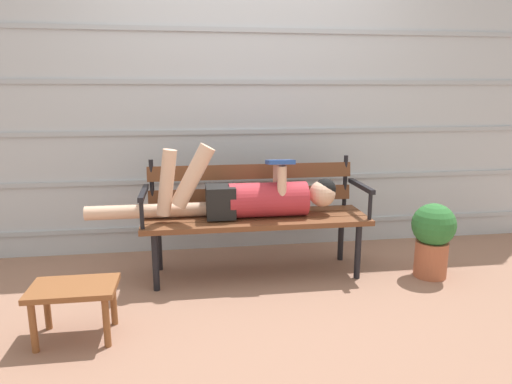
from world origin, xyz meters
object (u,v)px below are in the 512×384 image
reclining_person (247,196)px  footstool (74,295)px  park_bench (255,209)px  potted_plant (433,236)px

reclining_person → footstool: reclining_person is taller
park_bench → footstool: park_bench is taller
park_bench → footstool: 1.37m
reclining_person → footstool: size_ratio=3.92×
park_bench → reclining_person: size_ratio=0.91×
park_bench → reclining_person: 0.15m
park_bench → footstool: (-1.09, -0.80, -0.22)m
park_bench → reclining_person: reclining_person is taller
potted_plant → reclining_person: bearing=170.2°
reclining_person → potted_plant: reclining_person is taller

